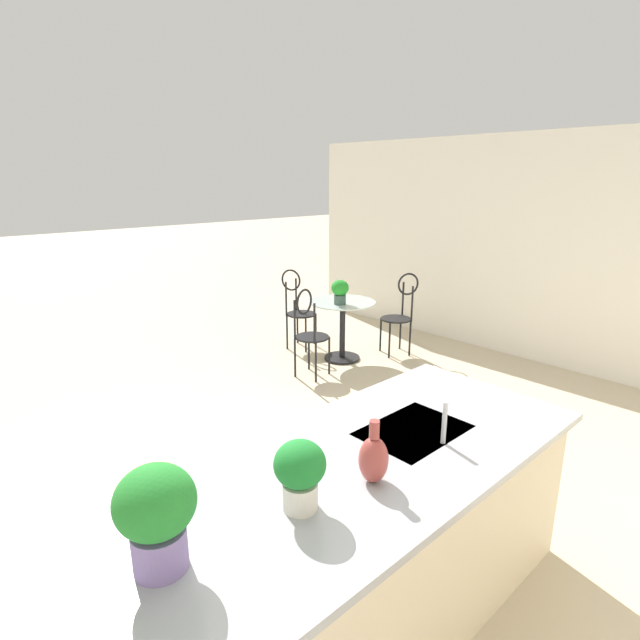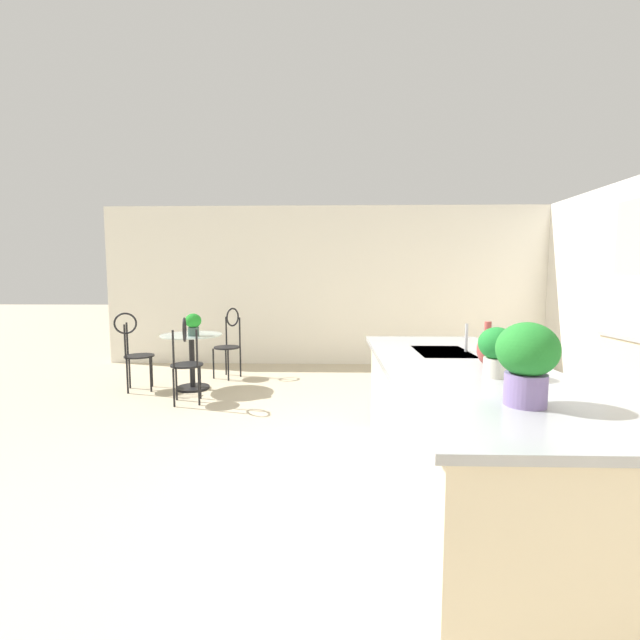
# 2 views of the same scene
# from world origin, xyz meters

# --- Properties ---
(ground_plane) EXTENTS (40.00, 40.00, 0.00)m
(ground_plane) POSITION_xyz_m (0.00, 0.00, 0.00)
(ground_plane) COLOR beige
(wall_left_window) EXTENTS (0.12, 7.80, 2.70)m
(wall_left_window) POSITION_xyz_m (-4.26, 0.00, 1.35)
(wall_left_window) COLOR silver
(wall_left_window) RESTS_ON ground
(kitchen_island) EXTENTS (2.80, 1.06, 0.92)m
(kitchen_island) POSITION_xyz_m (0.30, 0.85, 0.46)
(kitchen_island) COLOR beige
(kitchen_island) RESTS_ON ground
(bistro_table) EXTENTS (0.80, 0.80, 0.74)m
(bistro_table) POSITION_xyz_m (-2.50, -1.89, 0.45)
(bistro_table) COLOR black
(bistro_table) RESTS_ON ground
(chair_near_window) EXTENTS (0.49, 0.52, 1.04)m
(chair_near_window) POSITION_xyz_m (-2.41, -2.62, 0.57)
(chair_near_window) COLOR black
(chair_near_window) RESTS_ON ground
(chair_by_island) EXTENTS (0.52, 0.46, 1.04)m
(chair_by_island) POSITION_xyz_m (-1.82, -1.73, 0.57)
(chair_by_island) COLOR black
(chair_by_island) RESTS_ON ground
(chair_toward_desk) EXTENTS (0.52, 0.51, 1.04)m
(chair_toward_desk) POSITION_xyz_m (-3.20, -1.55, 0.57)
(chair_toward_desk) COLOR black
(chair_toward_desk) RESTS_ON ground
(sink_faucet) EXTENTS (0.02, 0.02, 0.22)m
(sink_faucet) POSITION_xyz_m (-0.25, 1.03, 1.03)
(sink_faucet) COLOR #B2B5BA
(sink_faucet) RESTS_ON kitchen_island
(potted_plant_on_table) EXTENTS (0.21, 0.21, 0.29)m
(potted_plant_on_table) POSITION_xyz_m (-2.38, -1.82, 0.91)
(potted_plant_on_table) COLOR #385147
(potted_plant_on_table) RESTS_ON bistro_table
(potted_plant_counter_near) EXTENTS (0.21, 0.21, 0.29)m
(potted_plant_counter_near) POSITION_xyz_m (0.60, 0.93, 1.09)
(potted_plant_counter_near) COLOR beige
(potted_plant_counter_near) RESTS_ON kitchen_island
(potted_plant_counter_far) EXTENTS (0.27, 0.27, 0.38)m
(potted_plant_counter_far) POSITION_xyz_m (1.15, 0.86, 1.14)
(potted_plant_counter_far) COLOR #7A669E
(potted_plant_counter_far) RESTS_ON kitchen_island
(vase_on_counter) EXTENTS (0.13, 0.13, 0.29)m
(vase_on_counter) POSITION_xyz_m (0.25, 1.01, 1.03)
(vase_on_counter) COLOR #993D38
(vase_on_counter) RESTS_ON kitchen_island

